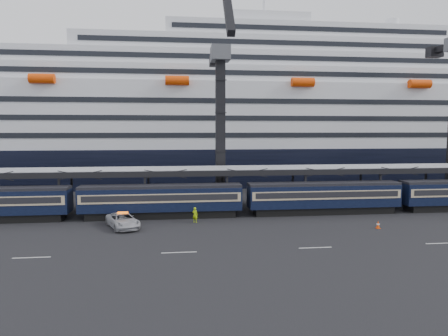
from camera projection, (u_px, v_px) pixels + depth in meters
The scene contains 9 objects.
ground at pixel (434, 232), 40.88m from camera, with size 260.00×260.00×0.00m, color black.
train at pixel (349, 196), 50.03m from camera, with size 133.05×3.00×4.05m.
canopy at pixel (370, 168), 54.23m from camera, with size 130.00×6.25×5.53m.
cruise_ship at pixel (295, 121), 85.07m from camera, with size 214.09×28.84×34.00m.
crane_dark_near at pixel (221, 119), 55.85m from camera, with size 4.50×17.75×35.08m.
pickup_truck at pixel (123, 221), 42.51m from camera, with size 2.58×5.60×1.56m, color #A5A7AD.
worker at pixel (195, 215), 44.94m from camera, with size 0.64×0.42×1.75m, color #ACDA0B.
traffic_cone_b at pixel (118, 222), 43.38m from camera, with size 0.38×0.38×0.76m.
traffic_cone_c at pixel (378, 224), 42.27m from camera, with size 0.43×0.43×0.85m.
Camera 1 is at (-25.99, -37.34, 10.39)m, focal length 32.00 mm.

